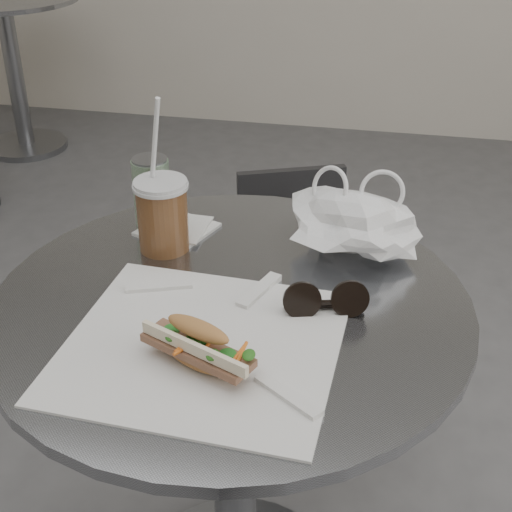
% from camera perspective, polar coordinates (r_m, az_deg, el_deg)
% --- Properties ---
extents(cafe_table, '(0.76, 0.76, 0.74)m').
position_cam_1_polar(cafe_table, '(1.30, -1.80, -13.52)').
color(cafe_table, slate).
rests_on(cafe_table, ground).
extents(bg_table, '(0.70, 0.70, 0.74)m').
position_cam_1_polar(bg_table, '(3.71, -18.96, 14.86)').
color(bg_table, slate).
rests_on(bg_table, ground).
extents(chair_far, '(0.37, 0.39, 0.66)m').
position_cam_1_polar(chair_far, '(1.85, 3.50, -5.06)').
color(chair_far, '#303032').
rests_on(chair_far, ground).
extents(sandwich_paper, '(0.40, 0.38, 0.00)m').
position_cam_1_polar(sandwich_paper, '(1.03, -4.33, -7.11)').
color(sandwich_paper, white).
rests_on(sandwich_paper, cafe_table).
extents(banh_mi, '(0.22, 0.15, 0.07)m').
position_cam_1_polar(banh_mi, '(0.97, -4.67, -7.17)').
color(banh_mi, '#BB8246').
rests_on(banh_mi, sandwich_paper).
extents(iced_coffee, '(0.10, 0.10, 0.28)m').
position_cam_1_polar(iced_coffee, '(1.24, -7.50, 3.36)').
color(iced_coffee, brown).
rests_on(iced_coffee, cafe_table).
extents(sunglasses, '(0.13, 0.06, 0.06)m').
position_cam_1_polar(sunglasses, '(1.08, 5.59, -3.67)').
color(sunglasses, black).
rests_on(sunglasses, cafe_table).
extents(plastic_bag, '(0.25, 0.22, 0.11)m').
position_cam_1_polar(plastic_bag, '(1.23, 7.73, 2.47)').
color(plastic_bag, white).
rests_on(plastic_bag, cafe_table).
extents(napkin_stack, '(0.15, 0.15, 0.01)m').
position_cam_1_polar(napkin_stack, '(1.32, -6.33, 2.18)').
color(napkin_stack, white).
rests_on(napkin_stack, cafe_table).
extents(drink_can, '(0.07, 0.07, 0.13)m').
position_cam_1_polar(drink_can, '(1.33, -8.33, 5.13)').
color(drink_can, '#528E53').
rests_on(drink_can, cafe_table).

